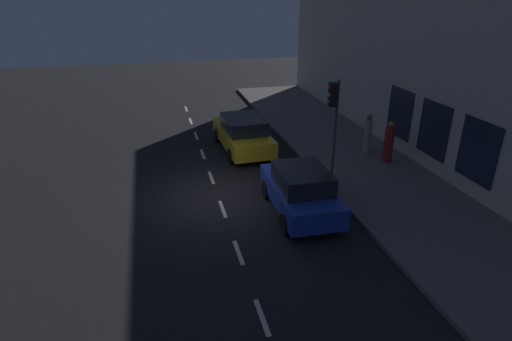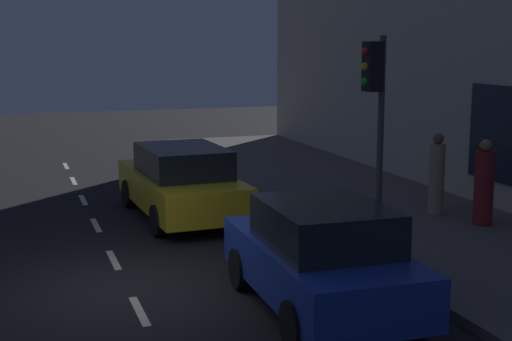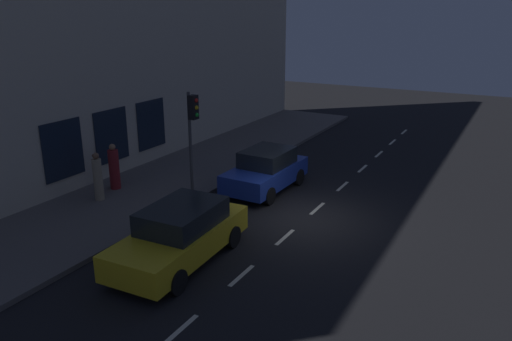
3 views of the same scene
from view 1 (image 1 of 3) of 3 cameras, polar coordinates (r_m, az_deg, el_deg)
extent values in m
plane|color=black|center=(15.11, -5.20, -3.44)|extent=(60.00, 60.00, 0.00)
cube|color=#5B5654|center=(17.04, 16.01, -0.77)|extent=(4.50, 32.00, 0.15)
cube|color=beige|center=(17.30, 25.16, 12.75)|extent=(0.60, 32.00, 8.45)
cube|color=#192333|center=(15.90, 27.88, 2.30)|extent=(0.04, 1.74, 2.11)
cube|color=#192333|center=(17.63, 22.96, 5.11)|extent=(0.04, 1.74, 2.11)
cube|color=#192333|center=(19.50, 18.92, 7.38)|extent=(0.04, 1.74, 2.11)
cube|color=beige|center=(10.07, 0.82, -19.25)|extent=(0.12, 1.20, 0.01)
cube|color=beige|center=(12.05, -2.39, -11.04)|extent=(0.12, 1.20, 0.01)
cube|color=beige|center=(14.23, -4.55, -5.21)|extent=(0.12, 1.20, 0.01)
cube|color=beige|center=(16.53, -6.09, -0.97)|extent=(0.12, 1.20, 0.01)
cube|color=beige|center=(18.91, -7.25, 2.23)|extent=(0.12, 1.20, 0.01)
cube|color=beige|center=(21.34, -8.14, 4.70)|extent=(0.12, 1.20, 0.01)
cube|color=beige|center=(23.81, -8.86, 6.66)|extent=(0.12, 1.20, 0.01)
cube|color=beige|center=(26.30, -9.45, 8.26)|extent=(0.12, 1.20, 0.01)
cylinder|color=#424244|center=(15.72, 10.67, 5.32)|extent=(0.11, 0.11, 3.74)
cube|color=black|center=(15.28, 10.41, 10.09)|extent=(0.26, 0.32, 0.84)
sphere|color=red|center=(15.16, 9.98, 11.00)|extent=(0.15, 0.15, 0.15)
sphere|color=gold|center=(15.22, 9.92, 10.08)|extent=(0.15, 0.15, 0.15)
sphere|color=green|center=(15.28, 9.85, 9.16)|extent=(0.15, 0.15, 0.15)
cube|color=gold|center=(19.10, -1.83, 4.63)|extent=(2.05, 4.57, 0.70)
cube|color=black|center=(18.73, -1.71, 6.34)|extent=(1.73, 2.41, 0.60)
cylinder|color=black|center=(20.30, -5.19, 4.79)|extent=(0.25, 0.65, 0.64)
cylinder|color=black|center=(20.69, -0.50, 5.25)|extent=(0.25, 0.65, 0.64)
cylinder|color=black|center=(17.75, -3.34, 2.01)|extent=(0.25, 0.65, 0.64)
cylinder|color=black|center=(18.19, 1.94, 2.59)|extent=(0.25, 0.65, 0.64)
cube|color=#1E389E|center=(13.84, 6.00, -3.22)|extent=(1.86, 3.92, 0.70)
cube|color=black|center=(13.43, 6.32, -1.04)|extent=(1.60, 2.05, 0.60)
cylinder|color=black|center=(14.80, 1.46, -2.57)|extent=(0.24, 0.65, 0.64)
cylinder|color=black|center=(15.25, 7.48, -1.95)|extent=(0.24, 0.65, 0.64)
cylinder|color=black|center=(12.76, 4.10, -7.23)|extent=(0.24, 0.65, 0.64)
cylinder|color=black|center=(13.28, 10.96, -6.32)|extent=(0.24, 0.65, 0.64)
cylinder|color=maroon|center=(18.17, 17.54, 3.39)|extent=(0.55, 0.55, 1.50)
sphere|color=#936B4C|center=(17.90, 17.88, 5.98)|extent=(0.24, 0.24, 0.24)
cube|color=#936B4C|center=(17.93, 17.53, 6.05)|extent=(0.08, 0.08, 0.07)
cylinder|color=gray|center=(18.93, 14.88, 4.52)|extent=(0.37, 0.37, 1.50)
sphere|color=brown|center=(18.67, 15.15, 7.03)|extent=(0.23, 0.23, 0.23)
cube|color=brown|center=(18.74, 15.42, 7.05)|extent=(0.05, 0.07, 0.06)
camera|label=2|loc=(4.02, -5.15, -26.99)|focal=50.73mm
camera|label=3|loc=(27.52, -23.81, 21.22)|focal=34.54mm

